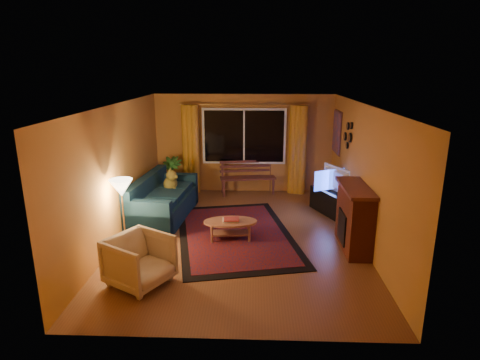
{
  "coord_description": "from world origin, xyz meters",
  "views": [
    {
      "loc": [
        0.28,
        -7.09,
        3.13
      ],
      "look_at": [
        0.0,
        0.3,
        1.05
      ],
      "focal_mm": 30.0,
      "sensor_mm": 36.0,
      "label": 1
    }
  ],
  "objects_px": {
    "sofa": "(164,198)",
    "coffee_table": "(231,230)",
    "tv_console": "(332,203)",
    "armchair": "(139,258)",
    "floor_lamp": "(124,216)",
    "bench": "(248,186)"
  },
  "relations": [
    {
      "from": "sofa",
      "to": "tv_console",
      "type": "relative_size",
      "value": 1.82
    },
    {
      "from": "armchair",
      "to": "coffee_table",
      "type": "height_order",
      "value": "armchair"
    },
    {
      "from": "floor_lamp",
      "to": "bench",
      "type": "bearing_deg",
      "value": 57.96
    },
    {
      "from": "coffee_table",
      "to": "tv_console",
      "type": "distance_m",
      "value": 2.59
    },
    {
      "from": "sofa",
      "to": "floor_lamp",
      "type": "relative_size",
      "value": 1.75
    },
    {
      "from": "bench",
      "to": "tv_console",
      "type": "xyz_separation_m",
      "value": [
        1.89,
        -1.42,
        0.05
      ]
    },
    {
      "from": "bench",
      "to": "sofa",
      "type": "distance_m",
      "value": 2.51
    },
    {
      "from": "floor_lamp",
      "to": "tv_console",
      "type": "distance_m",
      "value": 4.47
    },
    {
      "from": "sofa",
      "to": "coffee_table",
      "type": "height_order",
      "value": "sofa"
    },
    {
      "from": "bench",
      "to": "sofa",
      "type": "height_order",
      "value": "sofa"
    },
    {
      "from": "armchair",
      "to": "tv_console",
      "type": "relative_size",
      "value": 0.68
    },
    {
      "from": "coffee_table",
      "to": "tv_console",
      "type": "relative_size",
      "value": 0.82
    },
    {
      "from": "floor_lamp",
      "to": "coffee_table",
      "type": "height_order",
      "value": "floor_lamp"
    },
    {
      "from": "bench",
      "to": "coffee_table",
      "type": "height_order",
      "value": "bench"
    },
    {
      "from": "sofa",
      "to": "armchair",
      "type": "height_order",
      "value": "sofa"
    },
    {
      "from": "bench",
      "to": "tv_console",
      "type": "relative_size",
      "value": 1.14
    },
    {
      "from": "coffee_table",
      "to": "armchair",
      "type": "bearing_deg",
      "value": -126.46
    },
    {
      "from": "armchair",
      "to": "tv_console",
      "type": "bearing_deg",
      "value": -16.86
    },
    {
      "from": "tv_console",
      "to": "floor_lamp",
      "type": "bearing_deg",
      "value": -177.77
    },
    {
      "from": "sofa",
      "to": "coffee_table",
      "type": "bearing_deg",
      "value": -30.02
    },
    {
      "from": "floor_lamp",
      "to": "armchair",
      "type": "bearing_deg",
      "value": -62.88
    },
    {
      "from": "armchair",
      "to": "floor_lamp",
      "type": "bearing_deg",
      "value": 57.9
    }
  ]
}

